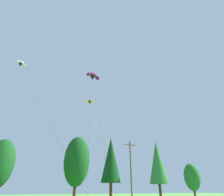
{
  "coord_description": "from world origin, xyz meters",
  "views": [
    {
      "loc": [
        -10.66,
        3.71,
        2.31
      ],
      "look_at": [
        -1.9,
        21.83,
        12.07
      ],
      "focal_mm": 30.31,
      "sensor_mm": 36.0,
      "label": 1
    }
  ],
  "objects_px": {
    "parafoil_kite_mid_magenta": "(93,76)",
    "parafoil_kite_far_orange": "(90,102)",
    "parafoil_kite_high_white": "(21,64)",
    "utility_pole": "(131,170)"
  },
  "relations": [
    {
      "from": "utility_pole",
      "to": "parafoil_kite_far_orange",
      "type": "distance_m",
      "value": 23.83
    },
    {
      "from": "utility_pole",
      "to": "parafoil_kite_high_white",
      "type": "bearing_deg",
      "value": 156.28
    },
    {
      "from": "parafoil_kite_mid_magenta",
      "to": "parafoil_kite_far_orange",
      "type": "distance_m",
      "value": 9.74
    },
    {
      "from": "parafoil_kite_high_white",
      "to": "parafoil_kite_mid_magenta",
      "type": "distance_m",
      "value": 15.06
    },
    {
      "from": "parafoil_kite_high_white",
      "to": "parafoil_kite_mid_magenta",
      "type": "xyz_separation_m",
      "value": [
        14.84,
        -2.53,
        -0.38
      ]
    },
    {
      "from": "utility_pole",
      "to": "parafoil_kite_mid_magenta",
      "type": "xyz_separation_m",
      "value": [
        -5.16,
        6.25,
        20.02
      ]
    },
    {
      "from": "parafoil_kite_high_white",
      "to": "utility_pole",
      "type": "bearing_deg",
      "value": -23.72
    },
    {
      "from": "parafoil_kite_far_orange",
      "to": "utility_pole",
      "type": "bearing_deg",
      "value": -80.79
    },
    {
      "from": "parafoil_kite_far_orange",
      "to": "parafoil_kite_mid_magenta",
      "type": "bearing_deg",
      "value": -106.23
    },
    {
      "from": "parafoil_kite_mid_magenta",
      "to": "utility_pole",
      "type": "bearing_deg",
      "value": -50.46
    }
  ]
}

